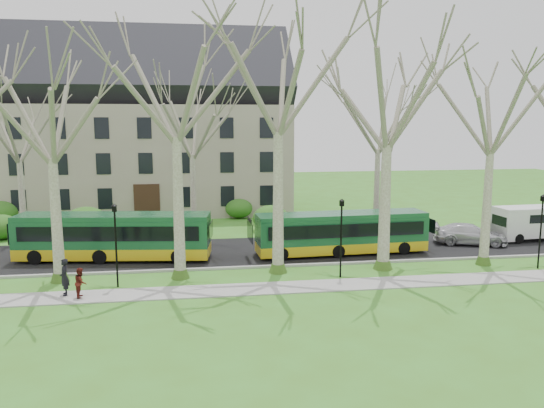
{
  "coord_description": "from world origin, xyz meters",
  "views": [
    {
      "loc": [
        -1.97,
        -28.59,
        8.56
      ],
      "look_at": [
        2.75,
        3.0,
        3.57
      ],
      "focal_mm": 35.0,
      "sensor_mm": 36.0,
      "label": 1
    }
  ],
  "objects_px": {
    "bus_lead": "(114,236)",
    "bus_follow": "(342,233)",
    "sedan": "(470,234)",
    "pedestrian_a": "(64,277)",
    "van_a": "(533,223)",
    "pedestrian_b": "(81,282)"
  },
  "relations": [
    {
      "from": "bus_lead",
      "to": "bus_follow",
      "type": "relative_size",
      "value": 1.07
    },
    {
      "from": "sedan",
      "to": "pedestrian_a",
      "type": "relative_size",
      "value": 2.68
    },
    {
      "from": "bus_lead",
      "to": "bus_follow",
      "type": "distance_m",
      "value": 14.39
    },
    {
      "from": "van_a",
      "to": "pedestrian_b",
      "type": "height_order",
      "value": "van_a"
    },
    {
      "from": "pedestrian_a",
      "to": "pedestrian_b",
      "type": "distance_m",
      "value": 0.97
    },
    {
      "from": "pedestrian_b",
      "to": "bus_lead",
      "type": "bearing_deg",
      "value": -9.46
    },
    {
      "from": "sedan",
      "to": "van_a",
      "type": "height_order",
      "value": "van_a"
    },
    {
      "from": "pedestrian_b",
      "to": "bus_follow",
      "type": "bearing_deg",
      "value": -71.06
    },
    {
      "from": "bus_follow",
      "to": "van_a",
      "type": "height_order",
      "value": "bus_follow"
    },
    {
      "from": "van_a",
      "to": "pedestrian_a",
      "type": "bearing_deg",
      "value": -168.6
    },
    {
      "from": "bus_lead",
      "to": "van_a",
      "type": "relative_size",
      "value": 2.12
    },
    {
      "from": "sedan",
      "to": "van_a",
      "type": "relative_size",
      "value": 0.88
    },
    {
      "from": "sedan",
      "to": "bus_follow",
      "type": "bearing_deg",
      "value": 117.14
    },
    {
      "from": "pedestrian_a",
      "to": "van_a",
      "type": "bearing_deg",
      "value": 88.74
    },
    {
      "from": "bus_follow",
      "to": "pedestrian_b",
      "type": "bearing_deg",
      "value": -159.14
    },
    {
      "from": "bus_lead",
      "to": "pedestrian_a",
      "type": "height_order",
      "value": "bus_lead"
    },
    {
      "from": "bus_lead",
      "to": "pedestrian_a",
      "type": "bearing_deg",
      "value": -94.54
    },
    {
      "from": "sedan",
      "to": "pedestrian_b",
      "type": "xyz_separation_m",
      "value": [
        -24.6,
        -7.76,
        0.02
      ]
    },
    {
      "from": "bus_lead",
      "to": "pedestrian_b",
      "type": "height_order",
      "value": "bus_lead"
    },
    {
      "from": "bus_follow",
      "to": "van_a",
      "type": "xyz_separation_m",
      "value": [
        14.84,
        1.87,
        -0.17
      ]
    },
    {
      "from": "bus_follow",
      "to": "pedestrian_a",
      "type": "bearing_deg",
      "value": -161.61
    },
    {
      "from": "van_a",
      "to": "bus_follow",
      "type": "bearing_deg",
      "value": -175.99
    }
  ]
}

